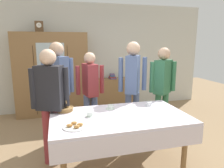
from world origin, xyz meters
TOP-DOWN VIEW (x-y plane):
  - ground_plane at (0.00, 0.00)m, footprint 12.00×12.00m
  - back_wall at (0.00, 2.65)m, footprint 6.40×0.10m
  - dining_table at (0.00, -0.24)m, footprint 1.82×1.05m
  - wall_cabinet at (-0.90, 2.35)m, footprint 1.67×0.46m
  - mantel_clock at (-1.12, 2.35)m, footprint 0.18×0.11m
  - bookshelf_low at (0.60, 2.41)m, footprint 1.04×0.35m
  - book_stack at (0.60, 2.41)m, footprint 0.19×0.24m
  - tea_cup_far_left at (-0.06, 0.09)m, footprint 0.13×0.13m
  - tea_cup_mid_left at (-0.39, -0.14)m, footprint 0.13×0.13m
  - tea_cup_near_right at (0.56, 0.07)m, footprint 0.13×0.13m
  - bread_basket at (-0.70, 0.17)m, footprint 0.24×0.24m
  - pastry_plate at (-0.62, -0.44)m, footprint 0.28×0.28m
  - spoon_front_edge at (0.26, -0.40)m, footprint 0.12×0.02m
  - spoon_near_right at (0.79, -0.14)m, footprint 0.12×0.02m
  - person_behind_table_left at (-0.89, 0.18)m, footprint 0.52×0.33m
  - person_near_right_end at (0.49, 0.62)m, footprint 0.52×0.41m
  - person_by_cabinet at (-0.21, 0.97)m, footprint 0.52×0.39m
  - person_behind_table_right at (-0.77, 0.82)m, footprint 0.52×0.41m
  - person_beside_shelf at (1.08, 0.62)m, footprint 0.52×0.38m

SIDE VIEW (x-z plane):
  - ground_plane at x=0.00m, z-range 0.00..0.00m
  - bookshelf_low at x=0.60m, z-range 0.00..0.80m
  - dining_table at x=0.00m, z-range 0.29..1.07m
  - spoon_front_edge at x=0.26m, z-range 0.78..0.78m
  - spoon_near_right at x=0.79m, z-range 0.78..0.78m
  - pastry_plate at x=-0.62m, z-range 0.77..0.82m
  - tea_cup_far_left at x=-0.06m, z-range 0.77..0.84m
  - tea_cup_mid_left at x=-0.39m, z-range 0.77..0.84m
  - tea_cup_near_right at x=0.56m, z-range 0.77..0.84m
  - bread_basket at x=-0.70m, z-range 0.73..0.89m
  - book_stack at x=0.60m, z-range 0.80..0.92m
  - person_by_cabinet at x=-0.21m, z-range 0.16..1.73m
  - wall_cabinet at x=-0.90m, z-range 0.00..1.96m
  - person_beside_shelf at x=1.08m, z-range 0.18..1.83m
  - person_behind_table_left at x=-0.89m, z-range 0.18..1.83m
  - person_behind_table_right at x=-0.77m, z-range 0.20..1.94m
  - person_near_right_end at x=0.49m, z-range 0.20..1.95m
  - back_wall at x=0.00m, z-range 0.00..2.70m
  - mantel_clock at x=-1.12m, z-range 1.96..2.20m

